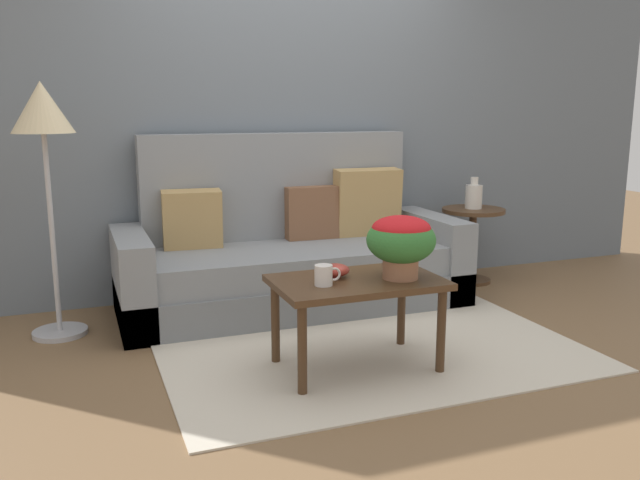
# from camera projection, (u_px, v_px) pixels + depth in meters

# --- Properties ---
(ground_plane) EXTENTS (14.00, 14.00, 0.00)m
(ground_plane) POSITION_uv_depth(u_px,v_px,m) (354.00, 336.00, 3.89)
(ground_plane) COLOR brown
(wall_back) EXTENTS (6.40, 0.12, 2.65)m
(wall_back) POSITION_uv_depth(u_px,v_px,m) (288.00, 109.00, 4.74)
(wall_back) COLOR slate
(wall_back) RESTS_ON ground
(area_rug) EXTENTS (2.30, 1.98, 0.01)m
(area_rug) POSITION_uv_depth(u_px,v_px,m) (356.00, 337.00, 3.86)
(area_rug) COLOR beige
(area_rug) RESTS_ON ground
(couch) EXTENTS (2.30, 0.88, 1.16)m
(couch) POSITION_uv_depth(u_px,v_px,m) (291.00, 256.00, 4.47)
(couch) COLOR slate
(couch) RESTS_ON ground
(coffee_table) EXTENTS (0.85, 0.53, 0.48)m
(coffee_table) POSITION_uv_depth(u_px,v_px,m) (357.00, 291.00, 3.34)
(coffee_table) COLOR #442D1B
(coffee_table) RESTS_ON ground
(side_table) EXTENTS (0.48, 0.48, 0.58)m
(side_table) POSITION_uv_depth(u_px,v_px,m) (472.00, 231.00, 5.03)
(side_table) COLOR #4C331E
(side_table) RESTS_ON ground
(floor_lamp) EXTENTS (0.34, 0.34, 1.48)m
(floor_lamp) POSITION_uv_depth(u_px,v_px,m) (44.00, 129.00, 3.68)
(floor_lamp) COLOR #B2B2B7
(floor_lamp) RESTS_ON ground
(potted_plant) EXTENTS (0.35, 0.35, 0.32)m
(potted_plant) POSITION_uv_depth(u_px,v_px,m) (401.00, 240.00, 3.30)
(potted_plant) COLOR #A36B4C
(potted_plant) RESTS_ON coffee_table
(coffee_mug) EXTENTS (0.13, 0.09, 0.10)m
(coffee_mug) POSITION_uv_depth(u_px,v_px,m) (324.00, 275.00, 3.20)
(coffee_mug) COLOR white
(coffee_mug) RESTS_ON coffee_table
(snack_bowl) EXTENTS (0.14, 0.14, 0.07)m
(snack_bowl) POSITION_uv_depth(u_px,v_px,m) (336.00, 270.00, 3.35)
(snack_bowl) COLOR #B2382D
(snack_bowl) RESTS_ON coffee_table
(table_vase) EXTENTS (0.13, 0.13, 0.24)m
(table_vase) POSITION_uv_depth(u_px,v_px,m) (474.00, 196.00, 4.98)
(table_vase) COLOR silver
(table_vase) RESTS_ON side_table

